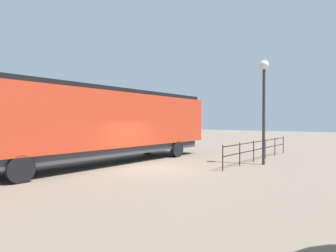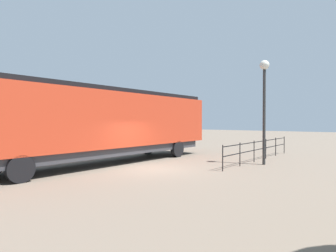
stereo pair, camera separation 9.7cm
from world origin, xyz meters
name	(u,v)px [view 1 (the left image)]	position (x,y,z in m)	size (l,w,h in m)	color
ground_plane	(153,169)	(0.00, 0.00, 0.00)	(120.00, 120.00, 0.00)	#756656
locomotive	(109,122)	(-3.25, -0.11, 2.37)	(3.04, 15.97, 4.23)	red
lamp_post	(264,90)	(3.88, 4.88, 4.14)	(0.52, 0.52, 5.79)	#2D2D2D
platform_fence	(260,147)	(3.07, 6.48, 0.82)	(0.05, 9.79, 1.27)	black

